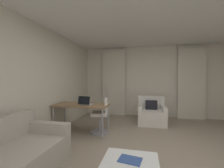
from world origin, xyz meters
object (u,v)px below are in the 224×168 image
(desk, at_px, (82,107))
(desk_chair, at_px, (101,118))
(laptop, at_px, (85,103))
(magazine_open, at_px, (130,160))
(armchair, at_px, (151,114))

(desk, xyz_separation_m, desk_chair, (0.49, 0.11, -0.29))
(laptop, bearing_deg, magazine_open, -52.11)
(armchair, distance_m, magazine_open, 2.94)
(desk_chair, xyz_separation_m, magazine_open, (0.91, -1.80, -0.02))
(desk_chair, height_order, magazine_open, desk_chair)
(laptop, height_order, magazine_open, laptop)
(desk, height_order, laptop, laptop)
(laptop, bearing_deg, desk, 159.35)
(magazine_open, bearing_deg, laptop, 127.89)
(laptop, bearing_deg, desk_chair, 22.88)
(desk_chair, relative_size, laptop, 2.47)
(armchair, relative_size, desk_chair, 0.96)
(desk, height_order, desk_chair, desk_chair)
(laptop, bearing_deg, armchair, 37.45)
(laptop, relative_size, magazine_open, 1.15)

